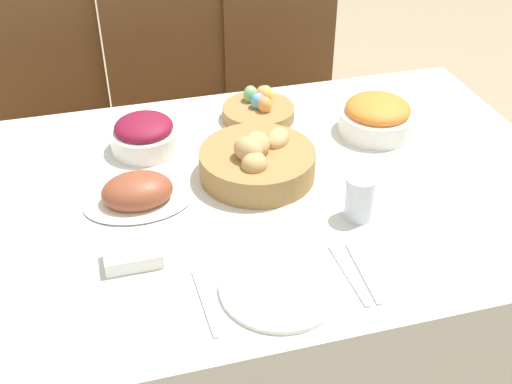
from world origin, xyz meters
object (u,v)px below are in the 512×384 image
(spoon, at_px, (363,272))
(egg_basket, at_px, (259,109))
(chair_far_left, at_px, (55,132))
(chair_far_center, at_px, (178,116))
(knife, at_px, (348,275))
(bread_basket, at_px, (257,161))
(butter_dish, at_px, (133,256))
(beet_salad_bowl, at_px, (144,134))
(dinner_plate, at_px, (278,287))
(fork, at_px, (205,302))
(carrot_bowl, at_px, (377,116))
(ham_platter, at_px, (138,193))
(chair_far_right, at_px, (289,102))
(drinking_cup, at_px, (360,198))

(spoon, bearing_deg, egg_basket, 94.91)
(chair_far_left, distance_m, spoon, 1.33)
(chair_far_center, distance_m, knife, 1.19)
(bread_basket, height_order, butter_dish, bread_basket)
(beet_salad_bowl, height_order, knife, beet_salad_bowl)
(dinner_plate, bearing_deg, bread_basket, 80.64)
(chair_far_left, height_order, fork, chair_far_left)
(carrot_bowl, bearing_deg, chair_far_center, 123.53)
(ham_platter, distance_m, butter_dish, 0.20)
(chair_far_right, bearing_deg, dinner_plate, -110.12)
(bread_basket, xyz_separation_m, butter_dish, (-0.32, -0.23, -0.02))
(drinking_cup, bearing_deg, chair_far_right, 80.65)
(chair_far_right, xyz_separation_m, butter_dish, (-0.65, -1.01, 0.26))
(dinner_plate, xyz_separation_m, fork, (-0.14, 0.00, -0.00))
(chair_far_right, relative_size, fork, 5.46)
(carrot_bowl, relative_size, spoon, 1.11)
(beet_salad_bowl, bearing_deg, bread_basket, -38.42)
(ham_platter, distance_m, dinner_plate, 0.41)
(egg_basket, relative_size, drinking_cup, 1.96)
(butter_dish, bearing_deg, egg_basket, 51.83)
(egg_basket, relative_size, carrot_bowl, 0.99)
(chair_far_center, relative_size, carrot_bowl, 4.92)
(beet_salad_bowl, bearing_deg, chair_far_center, 74.60)
(egg_basket, distance_m, fork, 0.71)
(dinner_plate, relative_size, butter_dish, 2.07)
(knife, relative_size, drinking_cup, 1.78)
(knife, bearing_deg, bread_basket, 99.65)
(chair_far_center, distance_m, fork, 1.19)
(beet_salad_bowl, bearing_deg, knife, -60.71)
(chair_far_center, height_order, dinner_plate, chair_far_center)
(chair_far_left, bearing_deg, fork, -81.84)
(bread_basket, relative_size, fork, 1.54)
(egg_basket, xyz_separation_m, drinking_cup, (0.09, -0.48, 0.02))
(chair_far_left, height_order, dinner_plate, chair_far_left)
(chair_far_left, bearing_deg, dinner_plate, -75.45)
(bread_basket, relative_size, carrot_bowl, 1.38)
(fork, bearing_deg, spoon, -2.17)
(carrot_bowl, distance_m, drinking_cup, 0.38)
(chair_far_right, relative_size, chair_far_left, 1.00)
(carrot_bowl, bearing_deg, butter_dish, -152.45)
(chair_far_left, bearing_deg, carrot_bowl, -43.67)
(fork, distance_m, drinking_cup, 0.41)
(dinner_plate, relative_size, spoon, 1.31)
(ham_platter, distance_m, spoon, 0.53)
(spoon, bearing_deg, bread_basket, 108.26)
(bread_basket, bearing_deg, chair_far_center, 95.84)
(carrot_bowl, relative_size, drinking_cup, 1.98)
(chair_far_center, relative_size, knife, 5.46)
(egg_basket, relative_size, spoon, 1.10)
(chair_far_right, relative_size, ham_platter, 3.97)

